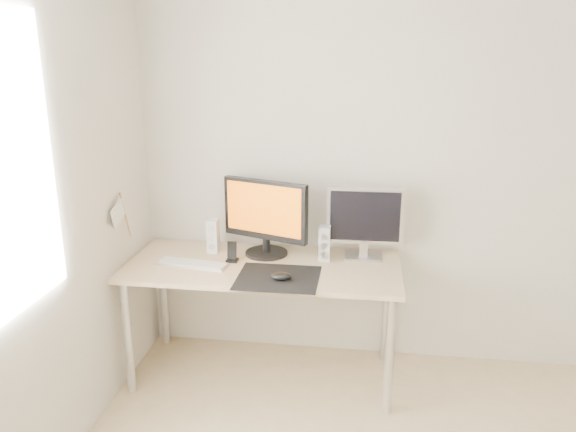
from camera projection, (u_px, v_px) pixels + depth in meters
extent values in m
plane|color=white|center=(425.00, 169.00, 3.37)|extent=(3.50, 0.00, 3.50)
cube|color=black|center=(278.00, 278.00, 3.08)|extent=(0.45, 0.40, 0.00)
ellipsoid|color=black|center=(281.00, 276.00, 3.05)|extent=(0.12, 0.07, 0.04)
cube|color=#D1B587|center=(263.00, 266.00, 3.29)|extent=(1.60, 0.70, 0.03)
cylinder|color=silver|center=(128.00, 338.00, 3.22)|extent=(0.05, 0.05, 0.70)
cylinder|color=silver|center=(389.00, 356.00, 3.02)|extent=(0.05, 0.05, 0.70)
cylinder|color=silver|center=(163.00, 295.00, 3.77)|extent=(0.05, 0.05, 0.70)
cylinder|color=silver|center=(386.00, 309.00, 3.57)|extent=(0.05, 0.05, 0.70)
cylinder|color=black|center=(267.00, 253.00, 3.44)|extent=(0.33, 0.33, 0.02)
cylinder|color=black|center=(266.00, 242.00, 3.42)|extent=(0.05, 0.05, 0.12)
cube|color=black|center=(265.00, 210.00, 3.35)|extent=(0.53, 0.23, 0.36)
cube|color=orange|center=(263.00, 209.00, 3.33)|extent=(0.47, 0.17, 0.30)
cube|color=#ADACAF|center=(363.00, 256.00, 3.39)|extent=(0.22, 0.16, 0.01)
cube|color=silver|center=(364.00, 247.00, 3.37)|extent=(0.05, 0.04, 0.10)
cube|color=silver|center=(365.00, 215.00, 3.31)|extent=(0.45, 0.05, 0.34)
cube|color=black|center=(365.00, 217.00, 3.29)|extent=(0.41, 0.01, 0.30)
cube|color=white|center=(213.00, 236.00, 3.46)|extent=(0.07, 0.08, 0.21)
cylinder|color=#BDBDBF|center=(212.00, 247.00, 3.43)|extent=(0.04, 0.01, 0.04)
cylinder|color=silver|center=(211.00, 238.00, 3.42)|extent=(0.04, 0.01, 0.04)
cylinder|color=silver|center=(211.00, 229.00, 3.40)|extent=(0.04, 0.01, 0.04)
cube|color=silver|center=(325.00, 243.00, 3.32)|extent=(0.07, 0.08, 0.21)
cylinder|color=silver|center=(324.00, 255.00, 3.30)|extent=(0.04, 0.01, 0.04)
cylinder|color=silver|center=(324.00, 246.00, 3.28)|extent=(0.04, 0.01, 0.04)
cylinder|color=silver|center=(324.00, 236.00, 3.27)|extent=(0.04, 0.01, 0.04)
cube|color=silver|center=(193.00, 264.00, 3.27)|extent=(0.43, 0.18, 0.01)
cube|color=white|center=(193.00, 263.00, 3.27)|extent=(0.41, 0.16, 0.01)
cube|color=black|center=(232.00, 260.00, 3.32)|extent=(0.07, 0.06, 0.01)
cube|color=black|center=(232.00, 251.00, 3.31)|extent=(0.05, 0.02, 0.11)
cylinder|color=#A57F54|center=(125.00, 215.00, 3.23)|extent=(0.01, 0.10, 0.29)
cube|color=white|center=(118.00, 213.00, 3.14)|extent=(0.00, 0.19, 0.15)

